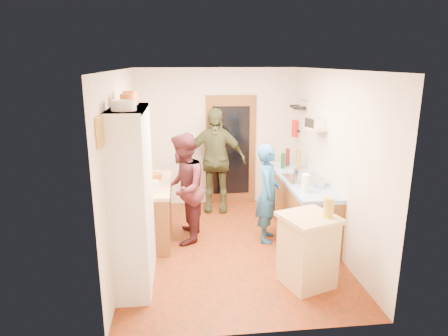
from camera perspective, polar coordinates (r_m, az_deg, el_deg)
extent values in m
cube|color=maroon|center=(6.15, 0.96, -11.24)|extent=(3.00, 4.00, 0.02)
cube|color=silver|center=(5.52, 1.08, 13.97)|extent=(3.00, 4.00, 0.02)
cube|color=silver|center=(7.64, -0.89, 4.39)|extent=(3.00, 0.02, 2.60)
cube|color=silver|center=(3.80, 4.86, -6.82)|extent=(3.00, 0.02, 2.60)
cube|color=silver|center=(5.71, -14.20, 0.24)|extent=(0.02, 4.00, 2.60)
cube|color=silver|center=(6.07, 15.31, 1.03)|extent=(0.02, 4.00, 2.60)
cube|color=brown|center=(7.68, 1.00, 2.54)|extent=(0.95, 0.06, 2.10)
cube|color=black|center=(7.65, 1.04, 2.48)|extent=(0.70, 0.02, 1.70)
cube|color=silver|center=(4.98, -12.86, -4.26)|extent=(0.40, 1.20, 2.20)
cube|color=silver|center=(4.74, -13.62, 8.17)|extent=(0.40, 1.14, 0.04)
cylinder|color=white|center=(4.43, -14.15, 8.68)|extent=(0.27, 0.27, 0.11)
cylinder|color=orange|center=(4.82, -13.56, 9.39)|extent=(0.18, 0.18, 0.15)
cylinder|color=orange|center=(5.05, -13.23, 9.75)|extent=(0.18, 0.18, 0.16)
cube|color=brown|center=(6.37, -10.39, -6.28)|extent=(0.60, 1.40, 0.85)
cube|color=#D7B17C|center=(6.22, -10.58, -2.41)|extent=(0.64, 1.44, 0.05)
cube|color=white|center=(5.79, -10.42, -2.62)|extent=(0.23, 0.17, 0.16)
cylinder|color=white|center=(6.12, -11.15, -1.68)|extent=(0.17, 0.17, 0.17)
cylinder|color=orange|center=(6.41, -9.76, -1.20)|extent=(0.23, 0.23, 0.09)
cube|color=#D7B17C|center=(6.77, -10.09, -0.63)|extent=(0.32, 0.24, 0.02)
cube|color=brown|center=(6.67, 10.75, -5.34)|extent=(0.60, 2.20, 0.84)
cube|color=blue|center=(6.53, 10.94, -1.63)|extent=(0.62, 2.22, 0.06)
cube|color=silver|center=(6.37, 11.37, -1.60)|extent=(0.55, 0.58, 0.04)
cylinder|color=silver|center=(6.39, 10.83, -0.75)|extent=(0.20, 0.20, 0.13)
cylinder|color=#143F14|center=(7.00, 8.41, 1.02)|extent=(0.08, 0.08, 0.27)
cylinder|color=#591419|center=(7.20, 9.07, 1.54)|extent=(0.09, 0.09, 0.31)
cylinder|color=olive|center=(7.01, 10.60, 1.20)|extent=(0.08, 0.08, 0.33)
cylinder|color=white|center=(5.81, 11.59, -2.13)|extent=(0.13, 0.13, 0.26)
cylinder|color=silver|center=(6.11, 13.16, -2.15)|extent=(0.29, 0.29, 0.10)
cube|color=#D7B17C|center=(5.14, 11.82, -11.67)|extent=(0.70, 0.70, 0.86)
cube|color=#D7B17C|center=(4.95, 12.10, -6.96)|extent=(0.79, 0.79, 0.05)
cube|color=white|center=(4.96, 11.30, -6.77)|extent=(0.42, 0.38, 0.02)
cylinder|color=#AD9E2D|center=(4.93, 14.72, -5.46)|extent=(0.15, 0.15, 0.24)
cylinder|color=silver|center=(7.35, 11.02, 9.59)|extent=(0.02, 0.65, 0.02)
cylinder|color=black|center=(7.18, 10.92, 8.43)|extent=(0.18, 0.18, 0.05)
cylinder|color=black|center=(7.37, 10.45, 8.46)|extent=(0.16, 0.16, 0.05)
cylinder|color=black|center=(7.56, 10.03, 8.72)|extent=(0.17, 0.17, 0.05)
cube|color=#D7B17C|center=(6.35, 12.91, 5.49)|extent=(0.26, 0.42, 0.03)
cube|color=silver|center=(6.34, 12.96, 6.29)|extent=(0.27, 0.34, 0.15)
cube|color=black|center=(7.60, 10.48, 5.22)|extent=(0.06, 0.10, 0.04)
cylinder|color=red|center=(7.57, 10.06, 5.59)|extent=(0.11, 0.11, 0.32)
cube|color=gold|center=(4.05, -17.32, 4.95)|extent=(0.03, 0.25, 0.30)
imported|color=#1E5491|center=(6.11, 6.54, -3.68)|extent=(0.49, 0.63, 1.52)
imported|color=#431B20|center=(6.10, -5.48, -2.84)|extent=(0.74, 0.90, 1.69)
imported|color=#3C4225|center=(7.29, -1.22, 1.13)|extent=(1.19, 0.64, 1.92)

